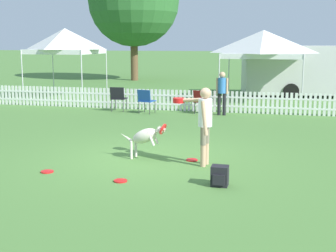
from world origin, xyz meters
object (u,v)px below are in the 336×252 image
spectator_standing (222,89)px  leaping_dog (146,136)px  frisbee_near_handler (47,172)px  equipment_trailer (301,70)px  backpack_on_grass (220,176)px  folding_chair_green_right (146,99)px  frisbee_near_dog (192,160)px  tree_right_grove (134,1)px  canopy_tent_secondary (263,44)px  folding_chair_center (118,97)px  canopy_tent_main (65,41)px  handler_person (203,117)px  folding_chair_blue_left (202,100)px  frisbee_midfield (120,181)px

spectator_standing → leaping_dog: bearing=87.4°
frisbee_near_handler → equipment_trailer: (5.03, 14.52, 1.21)m
backpack_on_grass → folding_chair_green_right: (-3.68, 7.68, 0.33)m
frisbee_near_handler → frisbee_near_dog: (2.52, 1.57, 0.00)m
frisbee_near_handler → tree_right_grove: tree_right_grove is taller
folding_chair_green_right → canopy_tent_secondary: 5.98m
backpack_on_grass → folding_chair_center: size_ratio=0.40×
canopy_tent_main → backpack_on_grass: bearing=-53.2°
handler_person → canopy_tent_main: 12.82m
handler_person → folding_chair_blue_left: size_ratio=1.92×
handler_person → folding_chair_center: bearing=41.2°
folding_chair_center → canopy_tent_secondary: 6.56m
backpack_on_grass → canopy_tent_main: canopy_tent_main is taller
folding_chair_blue_left → spectator_standing: 0.81m
frisbee_near_dog → spectator_standing: (-0.24, 6.37, 0.87)m
frisbee_midfield → equipment_trailer: size_ratio=0.04×
frisbee_near_handler → frisbee_near_dog: bearing=31.9°
frisbee_near_dog → canopy_tent_main: size_ratio=0.08×
handler_person → spectator_standing: (-0.52, 6.66, -0.11)m
backpack_on_grass → tree_right_grove: tree_right_grove is taller
handler_person → backpack_on_grass: 1.65m
canopy_tent_secondary → frisbee_near_handler: bearing=-106.0°
folding_chair_green_right → spectator_standing: bearing=-162.0°
tree_right_grove → equipment_trailer: bearing=-33.3°
equipment_trailer → frisbee_near_dog: bearing=-111.8°
handler_person → folding_chair_blue_left: bearing=18.8°
canopy_tent_secondary → spectator_standing: 4.38m
folding_chair_blue_left → canopy_tent_main: (-6.69, 3.23, 2.02)m
frisbee_near_handler → folding_chair_green_right: folding_chair_green_right is taller
canopy_tent_secondary → folding_chair_center: bearing=-140.6°
spectator_standing → tree_right_grove: tree_right_grove is taller
leaping_dog → folding_chair_blue_left: folding_chair_blue_left is taller
leaping_dog → frisbee_midfield: bearing=9.7°
leaping_dog → folding_chair_blue_left: 6.57m
folding_chair_green_right → folding_chair_blue_left: bearing=-157.1°
frisbee_near_dog → tree_right_grove: (-7.78, 19.72, 5.03)m
folding_chair_blue_left → tree_right_grove: 15.60m
frisbee_near_dog → handler_person: bearing=-46.6°
handler_person → folding_chair_center: size_ratio=1.78×
canopy_tent_main → handler_person: bearing=-51.6°
spectator_standing → equipment_trailer: (2.75, 6.59, 0.34)m
frisbee_near_handler → folding_chair_blue_left: folding_chair_blue_left is taller
handler_person → folding_chair_center: (-4.25, 6.63, -0.46)m
frisbee_near_handler → frisbee_midfield: 1.59m
leaping_dog → frisbee_midfield: leaping_dog is taller
frisbee_near_dog → spectator_standing: 6.43m
canopy_tent_secondary → handler_person: bearing=-93.3°
canopy_tent_main → frisbee_near_handler: bearing=-65.5°
frisbee_near_handler → folding_chair_center: (-1.45, 7.91, 0.52)m
canopy_tent_secondary → tree_right_grove: size_ratio=0.40×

